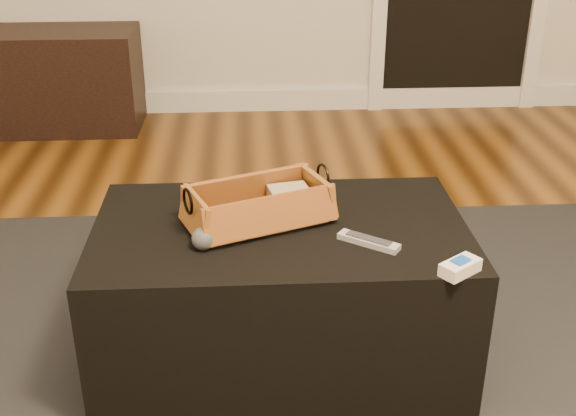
{
  "coord_description": "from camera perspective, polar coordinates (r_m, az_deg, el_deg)",
  "views": [
    {
      "loc": [
        0.11,
        -1.32,
        1.31
      ],
      "look_at": [
        0.21,
        0.38,
        0.49
      ],
      "focal_mm": 45.0,
      "sensor_mm": 36.0,
      "label": 1
    }
  ],
  "objects": [
    {
      "name": "tv_remote",
      "position": [
        1.92,
        -2.7,
        -0.79
      ],
      "size": [
        0.2,
        0.14,
        0.02
      ],
      "primitive_type": "cube",
      "rotation": [
        0.0,
        0.0,
        0.49
      ],
      "color": "black",
      "rests_on": "wicker_basket"
    },
    {
      "name": "cloth_bundle",
      "position": [
        1.99,
        0.04,
        0.87
      ],
      "size": [
        0.12,
        0.09,
        0.06
      ],
      "primitive_type": "cube",
      "rotation": [
        0.0,
        0.0,
        0.21
      ],
      "color": "tan",
      "rests_on": "wicker_basket"
    },
    {
      "name": "ottoman",
      "position": [
        2.03,
        -0.6,
        -6.64
      ],
      "size": [
        1.0,
        0.6,
        0.42
      ],
      "primitive_type": "cube",
      "color": "black",
      "rests_on": "area_rug"
    },
    {
      "name": "area_rug",
      "position": [
        2.12,
        -0.51,
        -12.32
      ],
      "size": [
        2.6,
        2.0,
        0.01
      ],
      "primitive_type": "cube",
      "color": "black",
      "rests_on": "floor"
    },
    {
      "name": "cream_gadget",
      "position": [
        1.75,
        13.44,
        -4.56
      ],
      "size": [
        0.11,
        0.1,
        0.04
      ],
      "color": "white",
      "rests_on": "ottoman"
    },
    {
      "name": "game_controller",
      "position": [
        1.84,
        -5.11,
        -1.81
      ],
      "size": [
        0.19,
        0.14,
        0.06
      ],
      "color": "#414144",
      "rests_on": "ottoman"
    },
    {
      "name": "wicker_basket",
      "position": [
        1.92,
        -2.35,
        0.07
      ],
      "size": [
        0.43,
        0.33,
        0.14
      ],
      "color": "#9A5A22",
      "rests_on": "ottoman"
    },
    {
      "name": "baseboard",
      "position": [
        4.24,
        -4.69,
        8.43
      ],
      "size": [
        5.0,
        0.04,
        0.12
      ],
      "primitive_type": "cube",
      "color": "white",
      "rests_on": "floor"
    },
    {
      "name": "media_cabinet",
      "position": [
        4.16,
        -20.96,
        9.39
      ],
      "size": [
        1.33,
        0.45,
        0.52
      ],
      "primitive_type": "cube",
      "color": "black",
      "rests_on": "floor"
    },
    {
      "name": "silver_remote",
      "position": [
        1.84,
        6.39,
        -2.62
      ],
      "size": [
        0.15,
        0.13,
        0.02
      ],
      "color": "#B8B9C0",
      "rests_on": "ottoman"
    }
  ]
}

